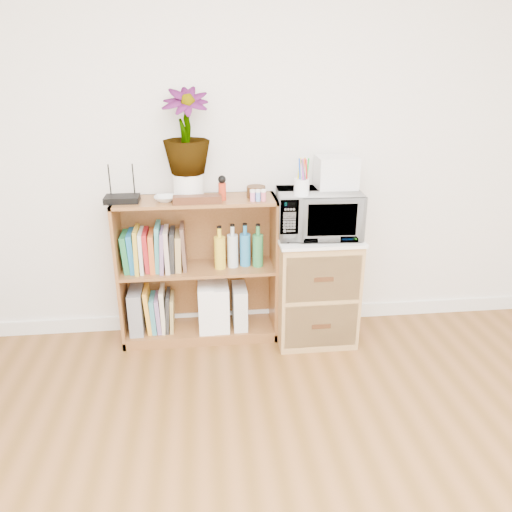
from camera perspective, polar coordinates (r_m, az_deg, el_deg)
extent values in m
cube|color=white|center=(3.55, -0.63, -6.88)|extent=(4.00, 0.02, 0.10)
cube|color=brown|center=(3.23, -6.60, -1.68)|extent=(1.00, 0.30, 0.95)
cube|color=#9E7542|center=(3.29, 6.69, -3.63)|extent=(0.50, 0.45, 0.70)
imported|color=silver|center=(3.10, 7.13, 4.85)|extent=(0.52, 0.37, 0.28)
cylinder|color=white|center=(2.95, 5.22, 7.85)|extent=(0.09, 0.09, 0.10)
cube|color=silver|center=(3.15, 9.15, 9.45)|extent=(0.24, 0.20, 0.19)
cube|color=black|center=(3.09, -15.05, 6.32)|extent=(0.20, 0.14, 0.04)
imported|color=silver|center=(3.05, -10.36, 6.47)|extent=(0.13, 0.13, 0.03)
cylinder|color=white|center=(3.08, -7.72, 7.93)|extent=(0.18, 0.18, 0.15)
imported|color=#2D7132|center=(3.02, -8.03, 13.90)|extent=(0.28, 0.28, 0.49)
cube|color=#3D1D10|center=(2.97, -6.71, 6.43)|extent=(0.29, 0.07, 0.05)
cylinder|color=#B52E16|center=(3.03, -3.88, 7.36)|extent=(0.05, 0.05, 0.10)
cylinder|color=#39220F|center=(3.10, 0.01, 7.38)|extent=(0.12, 0.12, 0.07)
cube|color=pink|center=(3.00, 0.23, 6.86)|extent=(0.12, 0.04, 0.06)
cube|color=gray|center=(3.37, -13.45, -6.02)|extent=(0.09, 0.23, 0.29)
cube|color=white|center=(3.33, -5.71, -5.62)|extent=(0.10, 0.25, 0.32)
cube|color=white|center=(3.33, -4.01, -5.63)|extent=(0.10, 0.25, 0.31)
cube|color=silver|center=(3.34, -1.89, -5.72)|extent=(0.09, 0.23, 0.28)
cube|color=#1F7641|center=(3.21, -14.61, 0.39)|extent=(0.05, 0.20, 0.24)
cube|color=#1A669F|center=(3.21, -13.95, 0.52)|extent=(0.04, 0.20, 0.25)
cube|color=gold|center=(3.20, -13.39, 0.79)|extent=(0.03, 0.20, 0.28)
cube|color=silver|center=(3.20, -12.90, 0.64)|extent=(0.02, 0.20, 0.26)
cube|color=#A91D22|center=(3.20, -12.36, 0.59)|extent=(0.04, 0.20, 0.25)
cube|color=#C75A23|center=(3.19, -11.73, 0.57)|extent=(0.03, 0.20, 0.25)
cube|color=teal|center=(3.18, -11.17, 1.00)|extent=(0.04, 0.20, 0.30)
cube|color=gray|center=(3.18, -10.63, 0.76)|extent=(0.04, 0.20, 0.26)
cube|color=#C3A997|center=(3.18, -10.10, 0.84)|extent=(0.03, 0.20, 0.27)
cube|color=black|center=(3.18, -9.52, 0.74)|extent=(0.04, 0.20, 0.26)
cube|color=tan|center=(3.18, -8.85, 0.56)|extent=(0.04, 0.20, 0.23)
cube|color=brown|center=(3.17, -8.28, 1.02)|extent=(0.03, 0.20, 0.28)
cylinder|color=gold|center=(3.17, -4.19, 1.07)|extent=(0.07, 0.07, 0.27)
cylinder|color=silver|center=(3.18, -2.70, 1.16)|extent=(0.07, 0.07, 0.27)
cylinder|color=teal|center=(3.18, -1.26, 1.21)|extent=(0.07, 0.07, 0.27)
cylinder|color=#2D7E41|center=(3.19, 0.17, 1.26)|extent=(0.07, 0.07, 0.27)
cylinder|color=#CFDA33|center=(3.20, 1.60, 1.51)|extent=(0.07, 0.07, 0.29)
cylinder|color=#ACB7BF|center=(3.21, 3.04, 1.52)|extent=(0.07, 0.07, 0.29)
cube|color=gold|center=(3.36, -12.19, -5.95)|extent=(0.04, 0.19, 0.30)
cube|color=teal|center=(3.37, -11.60, -6.37)|extent=(0.04, 0.19, 0.24)
cube|color=slate|center=(3.37, -11.04, -6.33)|extent=(0.04, 0.19, 0.24)
cube|color=beige|center=(3.35, -10.55, -5.91)|extent=(0.03, 0.19, 0.29)
cube|color=#262626|center=(3.36, -10.03, -6.14)|extent=(0.04, 0.19, 0.26)
cube|color=#A08649|center=(3.36, -9.55, -6.31)|extent=(0.03, 0.19, 0.24)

